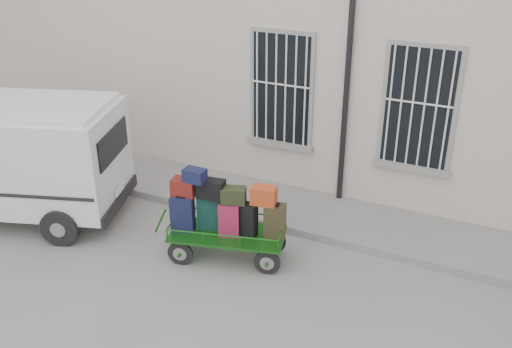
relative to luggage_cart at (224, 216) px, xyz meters
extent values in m
plane|color=slate|center=(0.21, -0.18, -0.83)|extent=(80.00, 80.00, 0.00)
cube|color=beige|center=(0.21, 5.32, 2.17)|extent=(24.00, 5.00, 6.00)
cylinder|color=black|center=(1.16, 2.74, 1.97)|extent=(0.11, 0.11, 5.60)
cube|color=black|center=(-0.19, 2.80, 1.42)|extent=(1.20, 0.08, 2.20)
cube|color=gray|center=(-0.19, 2.78, 0.26)|extent=(1.45, 0.22, 0.12)
cube|color=black|center=(2.51, 2.80, 1.42)|extent=(1.20, 0.08, 2.20)
cube|color=gray|center=(2.51, 2.78, 0.26)|extent=(1.45, 0.22, 0.12)
cube|color=gray|center=(0.21, 2.02, -0.75)|extent=(24.00, 1.70, 0.15)
cylinder|color=black|center=(-0.59, -0.52, -0.61)|extent=(0.44, 0.16, 0.44)
cylinder|color=gray|center=(-0.59, -0.52, -0.61)|extent=(0.25, 0.14, 0.24)
cylinder|color=black|center=(-0.76, 0.13, -0.61)|extent=(0.44, 0.16, 0.44)
cylinder|color=gray|center=(-0.76, 0.13, -0.61)|extent=(0.25, 0.14, 0.24)
cylinder|color=black|center=(0.86, -0.13, -0.61)|extent=(0.44, 0.16, 0.44)
cylinder|color=gray|center=(0.86, -0.13, -0.61)|extent=(0.25, 0.14, 0.24)
cylinder|color=black|center=(0.69, 0.52, -0.61)|extent=(0.44, 0.16, 0.44)
cylinder|color=gray|center=(0.69, 0.52, -0.61)|extent=(0.25, 0.14, 0.24)
cube|color=#165814|center=(0.05, 0.00, -0.34)|extent=(2.10, 1.35, 0.04)
cylinder|color=#165814|center=(-1.10, -0.31, -0.21)|extent=(0.26, 0.10, 0.49)
cube|color=#111933|center=(-0.68, -0.24, 0.00)|extent=(0.44, 0.34, 0.64)
cube|color=black|center=(-0.68, -0.24, 0.33)|extent=(0.18, 0.15, 0.03)
cube|color=#0C2E2D|center=(-0.29, 0.02, -0.01)|extent=(0.46, 0.33, 0.63)
cube|color=black|center=(-0.29, 0.02, 0.32)|extent=(0.19, 0.14, 0.03)
cube|color=maroon|center=(0.11, -0.05, -0.03)|extent=(0.39, 0.30, 0.58)
cube|color=black|center=(0.11, -0.05, 0.28)|extent=(0.16, 0.13, 0.03)
cube|color=black|center=(0.38, 0.09, -0.03)|extent=(0.32, 0.21, 0.59)
cube|color=black|center=(0.38, 0.09, 0.28)|extent=(0.15, 0.13, 0.03)
cube|color=#2D2816|center=(0.83, 0.24, -0.02)|extent=(0.41, 0.33, 0.60)
cube|color=black|center=(0.83, 0.24, 0.29)|extent=(0.17, 0.15, 0.03)
cube|color=maroon|center=(-0.68, -0.14, 0.46)|extent=(0.44, 0.34, 0.29)
cube|color=black|center=(-0.23, -0.03, 0.47)|extent=(0.50, 0.30, 0.33)
cube|color=black|center=(0.16, 0.04, 0.40)|extent=(0.46, 0.37, 0.27)
cube|color=#9B481C|center=(0.63, 0.20, 0.43)|extent=(0.45, 0.32, 0.30)
cube|color=#111933|center=(-0.46, -0.14, 0.72)|extent=(0.36, 0.24, 0.22)
cube|color=white|center=(-4.59, -0.48, 0.48)|extent=(4.89, 3.29, 1.84)
cube|color=black|center=(-2.44, 0.25, 0.79)|extent=(0.50, 1.37, 0.56)
cube|color=black|center=(-2.45, 0.25, -0.39)|extent=(0.71, 1.83, 0.23)
cube|color=white|center=(-2.41, 0.26, -0.15)|extent=(0.17, 0.42, 0.12)
cylinder|color=black|center=(-2.88, -0.89, -0.48)|extent=(0.73, 0.44, 0.70)
cylinder|color=black|center=(-3.48, 0.89, -0.48)|extent=(0.73, 0.44, 0.70)
camera|label=1|loc=(4.12, -7.33, 4.74)|focal=40.00mm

